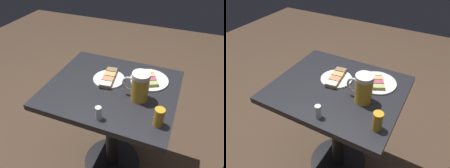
{
  "view_description": "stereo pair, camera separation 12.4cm",
  "coord_description": "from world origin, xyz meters",
  "views": [
    {
      "loc": [
        0.37,
        -0.93,
        1.53
      ],
      "look_at": [
        0.0,
        0.0,
        0.78
      ],
      "focal_mm": 33.9,
      "sensor_mm": 36.0,
      "label": 1
    },
    {
      "loc": [
        0.48,
        -0.88,
        1.53
      ],
      "look_at": [
        0.0,
        0.0,
        0.78
      ],
      "focal_mm": 33.9,
      "sensor_mm": 36.0,
      "label": 2
    }
  ],
  "objects": [
    {
      "name": "beer_mug",
      "position": [
        0.17,
        -0.04,
        0.85
      ],
      "size": [
        0.15,
        0.1,
        0.17
      ],
      "color": "gold",
      "rests_on": "cafe_table"
    },
    {
      "name": "cafe_table",
      "position": [
        0.0,
        0.0,
        0.58
      ],
      "size": [
        0.77,
        0.65,
        0.76
      ],
      "color": "black",
      "rests_on": "ground_plane"
    },
    {
      "name": "salt_shaker",
      "position": [
        0.03,
        -0.27,
        0.8
      ],
      "size": [
        0.03,
        0.03,
        0.07
      ],
      "primitive_type": "cylinder",
      "color": "silver",
      "rests_on": "cafe_table"
    },
    {
      "name": "plate_far",
      "position": [
        0.19,
        0.14,
        0.77
      ],
      "size": [
        0.23,
        0.23,
        0.03
      ],
      "color": "white",
      "rests_on": "cafe_table"
    },
    {
      "name": "plate_near",
      "position": [
        -0.04,
        0.06,
        0.77
      ],
      "size": [
        0.2,
        0.21,
        0.03
      ],
      "color": "white",
      "rests_on": "cafe_table"
    },
    {
      "name": "beer_glass_small",
      "position": [
        0.31,
        -0.2,
        0.81
      ],
      "size": [
        0.05,
        0.05,
        0.1
      ],
      "primitive_type": "cylinder",
      "color": "gold",
      "rests_on": "cafe_table"
    },
    {
      "name": "ground_plane",
      "position": [
        0.0,
        0.0,
        0.0
      ],
      "size": [
        6.0,
        6.0,
        0.0
      ],
      "primitive_type": "plane",
      "color": "#4C3828"
    }
  ]
}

